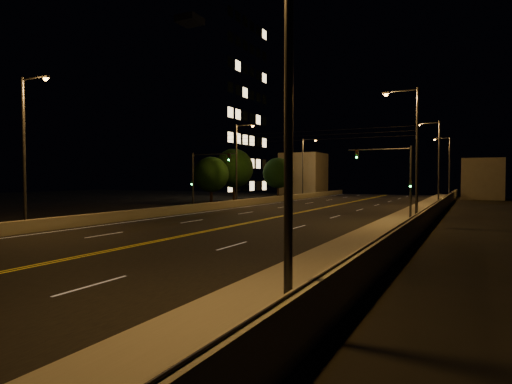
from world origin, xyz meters
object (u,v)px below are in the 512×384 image
at_px(streetlight_5, 238,159).
at_px(traffic_signal_right, 397,174).
at_px(traffic_signal_left, 201,175).
at_px(streetlight_2, 437,158).
at_px(streetlight_3, 448,164).
at_px(tree_1, 234,168).
at_px(tree_0, 211,174).
at_px(streetlight_6, 304,164).
at_px(streetlight_1, 413,147).
at_px(tree_2, 278,173).
at_px(streetlight_4, 26,144).
at_px(building_tower, 190,110).
at_px(streetlight_0, 278,82).

bearing_deg(streetlight_5, traffic_signal_right, -25.49).
relative_size(traffic_signal_right, traffic_signal_left, 1.00).
relative_size(streetlight_2, streetlight_3, 1.00).
bearing_deg(traffic_signal_left, tree_1, 110.40).
distance_m(streetlight_5, tree_0, 5.22).
relative_size(streetlight_3, streetlight_6, 1.00).
distance_m(streetlight_1, tree_2, 39.19).
bearing_deg(streetlight_2, streetlight_4, -121.44).
bearing_deg(tree_0, traffic_signal_left, -61.35).
bearing_deg(building_tower, streetlight_1, -36.74).
bearing_deg(streetlight_3, traffic_signal_right, -92.29).
bearing_deg(streetlight_0, streetlight_5, 120.80).
distance_m(streetlight_4, tree_0, 29.00).
bearing_deg(streetlight_1, tree_2, 128.48).
relative_size(streetlight_1, streetlight_2, 1.00).
height_order(streetlight_5, traffic_signal_right, streetlight_5).
bearing_deg(building_tower, streetlight_4, -65.83).
height_order(tree_1, tree_2, tree_1).
height_order(streetlight_4, tree_1, streetlight_4).
relative_size(streetlight_5, tree_0, 1.60).
xyz_separation_m(streetlight_5, tree_1, (-5.48, 8.32, -0.86)).
height_order(streetlight_6, building_tower, building_tower).
bearing_deg(streetlight_6, streetlight_4, -90.00).
xyz_separation_m(streetlight_6, tree_2, (-2.89, -4.22, -1.47)).
relative_size(streetlight_2, tree_0, 1.60).
xyz_separation_m(streetlight_2, building_tower, (-42.21, 11.06, 9.95)).
bearing_deg(tree_1, streetlight_5, -56.66).
relative_size(building_tower, tree_1, 4.25).
relative_size(streetlight_1, tree_2, 1.49).
bearing_deg(streetlight_5, streetlight_1, -30.38).
xyz_separation_m(streetlight_3, streetlight_4, (-21.48, -56.71, 0.00)).
height_order(streetlight_6, tree_1, streetlight_6).
height_order(streetlight_5, streetlight_6, same).
height_order(streetlight_0, tree_2, streetlight_0).
xyz_separation_m(streetlight_5, tree_2, (-2.89, 18.06, -1.47)).
relative_size(streetlight_3, tree_1, 1.30).
relative_size(streetlight_6, building_tower, 0.31).
xyz_separation_m(streetlight_1, tree_0, (-26.21, 13.87, -1.78)).
distance_m(streetlight_4, traffic_signal_right, 26.77).
height_order(traffic_signal_left, tree_1, tree_1).
distance_m(streetlight_0, streetlight_3, 65.46).
xyz_separation_m(traffic_signal_left, tree_2, (-4.05, 27.56, 0.40)).
height_order(streetlight_2, streetlight_6, same).
bearing_deg(tree_0, streetlight_6, 77.30).
distance_m(streetlight_2, streetlight_4, 41.18).
bearing_deg(tree_1, streetlight_4, -81.26).
height_order(streetlight_5, tree_0, streetlight_5).
bearing_deg(traffic_signal_right, streetlight_0, -86.65).
height_order(traffic_signal_left, tree_2, tree_2).
bearing_deg(streetlight_3, streetlight_4, -110.75).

